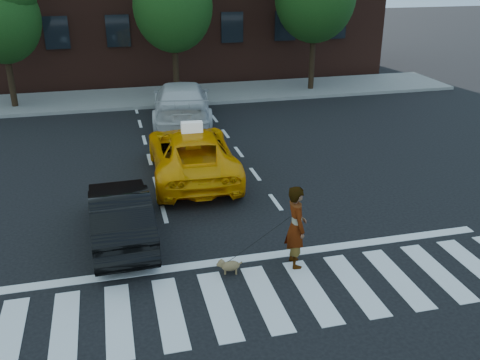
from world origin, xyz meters
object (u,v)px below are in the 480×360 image
object	(u,v)px
tree_left	(0,9)
woman	(296,227)
taxi	(192,153)
white_suv	(182,102)
black_sedan	(120,214)
dog	(229,265)

from	to	relation	value
tree_left	woman	xyz separation A→B (m)	(7.97, -15.90, -3.47)
woman	tree_left	bearing A→B (deg)	28.84
taxi	white_suv	distance (m)	6.19
tree_left	black_sedan	bearing A→B (deg)	-72.96
black_sedan	woman	size ratio (longest dim) A/B	2.11
woman	dog	bearing A→B (deg)	91.82
black_sedan	taxi	bearing A→B (deg)	-124.55
tree_left	white_suv	xyz separation A→B (m)	(7.16, -3.83, -3.59)
white_suv	woman	distance (m)	12.09
black_sedan	white_suv	xyz separation A→B (m)	(2.96, 9.87, 0.17)
tree_left	black_sedan	world-z (taller)	tree_left
taxi	woman	xyz separation A→B (m)	(1.39, -5.90, 0.21)
white_suv	black_sedan	bearing A→B (deg)	80.76
black_sedan	dog	distance (m)	3.15
tree_left	dog	size ratio (longest dim) A/B	11.24
white_suv	woman	world-z (taller)	woman
taxi	black_sedan	size ratio (longest dim) A/B	1.34
taxi	black_sedan	bearing A→B (deg)	59.73
taxi	dog	size ratio (longest dim) A/B	9.50
white_suv	woman	bearing A→B (deg)	101.30
dog	taxi	bearing A→B (deg)	102.04
tree_left	white_suv	size ratio (longest dim) A/B	1.11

